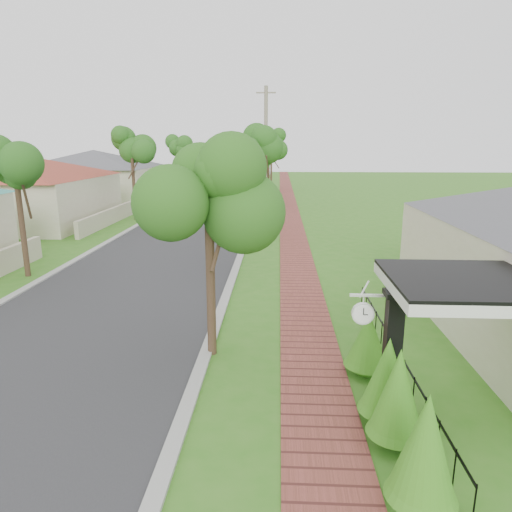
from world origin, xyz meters
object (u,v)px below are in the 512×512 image
(porch_post, at_px, (391,362))
(parked_car_red, at_px, (240,198))
(near_tree, at_px, (208,194))
(utility_pole, at_px, (266,157))
(station_clock, at_px, (363,312))
(parked_car_white, at_px, (257,194))

(porch_post, relative_size, parked_car_red, 0.53)
(near_tree, relative_size, utility_pole, 0.59)
(porch_post, distance_m, near_tree, 5.33)
(utility_pole, bearing_deg, station_clock, -83.08)
(near_tree, bearing_deg, parked_car_red, 93.40)
(utility_pole, distance_m, station_clock, 20.78)
(station_clock, bearing_deg, porch_post, -39.05)
(parked_car_red, distance_m, parked_car_white, 3.83)
(parked_car_red, height_order, utility_pole, utility_pole)
(parked_car_red, distance_m, near_tree, 27.24)
(parked_car_white, distance_m, utility_pole, 12.81)
(parked_car_red, height_order, station_clock, station_clock)
(utility_pole, height_order, station_clock, utility_pole)
(porch_post, relative_size, station_clock, 3.52)
(near_tree, bearing_deg, utility_pole, 87.60)
(parked_car_red, distance_m, station_clock, 29.53)
(parked_car_white, bearing_deg, parked_car_red, -114.83)
(porch_post, bearing_deg, near_tree, 146.31)
(porch_post, height_order, near_tree, near_tree)
(parked_car_red, xyz_separation_m, utility_pole, (2.38, -8.61, 3.50))
(parked_car_red, xyz_separation_m, parked_car_white, (1.21, 3.64, -0.07))
(parked_car_white, bearing_deg, near_tree, -95.74)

